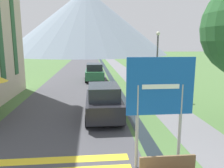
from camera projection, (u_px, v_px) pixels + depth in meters
ground_plane at (101, 81)px, 23.05m from camera, size 160.00×160.00×0.00m
road at (81, 70)px, 32.61m from camera, size 6.40×60.00×0.01m
footpath at (122, 70)px, 33.17m from camera, size 2.20×60.00×0.01m
drainage_channel at (106, 70)px, 32.95m from camera, size 0.60×60.00×0.00m
mountain_distant at (86, 22)px, 79.97m from camera, size 58.73×58.73×23.23m
road_sign at (160, 96)px, 6.63m from camera, size 2.09×0.11×3.53m
parked_car_near at (104, 102)px, 11.49m from camera, size 1.91×3.99×1.82m
parked_car_far at (94, 72)px, 23.32m from camera, size 1.98×4.57×1.82m
streetlamp at (157, 58)px, 15.89m from camera, size 0.28×0.28×4.76m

